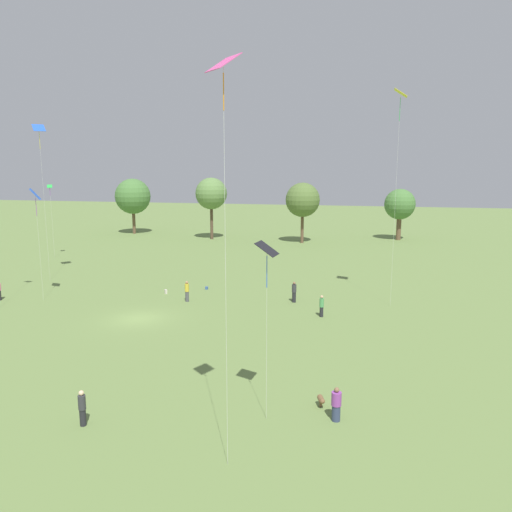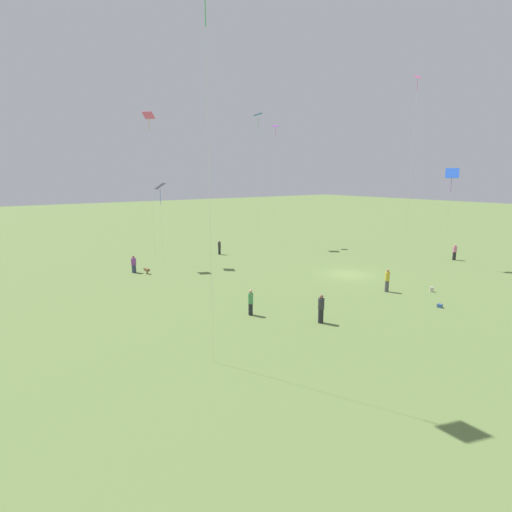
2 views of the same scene
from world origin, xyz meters
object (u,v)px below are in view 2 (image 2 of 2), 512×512
person_5 (251,302)px  kite_7 (452,175)px  kite_0 (149,121)px  picnic_bag_0 (432,289)px  picnic_bag_1 (440,306)px  kite_5 (276,134)px  person_4 (219,247)px  kite_1 (417,93)px  person_1 (455,252)px  kite_2 (258,120)px  kite_4 (160,189)px  person_0 (321,309)px  dog_0 (146,270)px  person_2 (134,264)px  person_3 (387,280)px

person_5 → kite_7: 26.23m
kite_0 → picnic_bag_0: 31.86m
person_5 → picnic_bag_1: bearing=-23.1°
kite_0 → kite_5: size_ratio=1.00×
person_4 → kite_1: size_ratio=0.09×
picnic_bag_1 → kite_1: bearing=-138.9°
person_5 → kite_5: (-19.63, -21.99, 13.77)m
person_1 → kite_5: kite_5 is taller
kite_2 → kite_4: kite_2 is taller
person_0 → picnic_bag_1: size_ratio=5.04×
kite_0 → dog_0: kite_0 is taller
kite_5 → person_4: bearing=-66.5°
person_0 → person_2: bearing=-111.9°
person_1 → kite_7: bearing=14.1°
person_0 → kite_1: kite_1 is taller
person_5 → person_1: bearing=8.9°
person_4 → person_5: size_ratio=0.98×
person_5 → kite_1: bearing=18.6°
person_0 → picnic_bag_0: size_ratio=4.69×
person_3 → person_0: bearing=49.6°
person_1 → kite_1: (2.79, -4.37, 16.98)m
kite_0 → person_3: bearing=-157.7°
person_5 → picnic_bag_0: person_5 is taller
kite_5 → person_2: bearing=-66.0°
person_0 → picnic_bag_1: (-9.02, 2.83, -0.80)m
kite_0 → kite_4: kite_0 is taller
person_0 → kite_5: kite_5 is taller
person_3 → kite_4: kite_4 is taller
kite_5 → kite_0: bearing=-76.9°
person_2 → kite_1: bearing=63.0°
person_0 → kite_2: bearing=-154.4°
dog_0 → picnic_bag_0: bearing=-68.0°
person_0 → picnic_bag_1: person_0 is taller
person_1 → picnic_bag_0: bearing=22.1°
person_1 → person_3: bearing=11.6°
person_5 → picnic_bag_1: size_ratio=4.79×
person_1 → picnic_bag_1: (16.88, 7.95, -0.75)m
kite_4 → kite_7: (-23.81, 16.56, 1.29)m
person_0 → person_1: bearing=155.5°
person_0 → person_1: (-25.90, -5.12, -0.05)m
kite_0 → kite_2: 15.50m
person_4 → kite_2: (-7.97, -3.11, 15.40)m
kite_0 → kite_2: bearing=-85.8°
kite_2 → dog_0: kite_2 is taller
person_0 → person_3: 9.48m
person_1 → kite_0: (26.84, -19.64, 13.93)m
person_3 → kite_2: 29.37m
kite_4 → person_0: bearing=55.4°
kite_2 → dog_0: bearing=12.3°
kite_7 → picnic_bag_1: 17.42m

